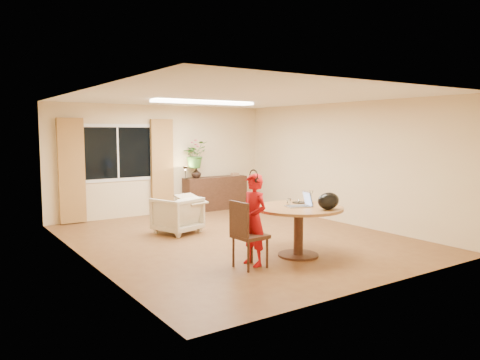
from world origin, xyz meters
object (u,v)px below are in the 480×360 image
(dining_table, at_px, (299,217))
(armchair, at_px, (177,215))
(dining_chair, at_px, (250,234))
(child, at_px, (254,220))
(sideboard, at_px, (215,193))

(dining_table, relative_size, armchair, 1.77)
(dining_chair, height_order, child, child)
(dining_chair, relative_size, child, 0.72)
(dining_chair, xyz_separation_m, sideboard, (2.19, 4.64, -0.08))
(dining_table, bearing_deg, sideboard, 75.30)
(dining_chair, xyz_separation_m, child, (0.12, 0.08, 0.19))
(dining_chair, bearing_deg, armchair, 82.78)
(dining_table, xyz_separation_m, armchair, (-0.84, 2.62, -0.27))
(dining_chair, bearing_deg, dining_table, 0.68)
(dining_table, height_order, sideboard, sideboard)
(dining_table, xyz_separation_m, child, (-0.88, 0.00, 0.06))
(child, bearing_deg, dining_chair, -61.15)
(child, xyz_separation_m, armchair, (0.04, 2.62, -0.32))
(child, xyz_separation_m, sideboard, (2.08, 4.56, -0.27))
(child, height_order, armchair, child)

